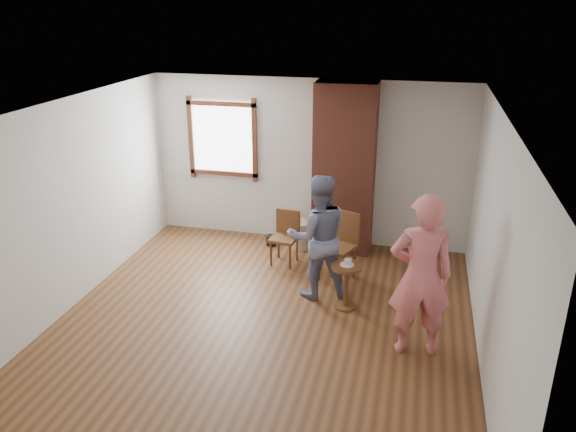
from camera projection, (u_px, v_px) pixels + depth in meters
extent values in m
plane|color=brown|center=(262.00, 327.00, 6.77)|extent=(5.50, 5.50, 0.00)
cube|color=silver|center=(309.00, 162.00, 8.79)|extent=(5.00, 0.04, 2.60)
cube|color=silver|center=(63.00, 209.00, 6.84)|extent=(0.04, 5.50, 2.60)
cube|color=silver|center=(493.00, 250.00, 5.76)|extent=(0.04, 5.50, 2.60)
cube|color=white|center=(257.00, 112.00, 5.82)|extent=(5.00, 5.50, 0.04)
cube|color=brown|center=(222.00, 139.00, 8.95)|extent=(1.14, 0.06, 1.34)
cube|color=white|center=(223.00, 139.00, 8.97)|extent=(1.00, 0.02, 1.20)
cube|color=brown|center=(344.00, 169.00, 8.43)|extent=(0.90, 0.50, 2.60)
cylinder|color=#CCB693|center=(302.00, 234.00, 8.87)|extent=(0.43, 0.43, 0.43)
cylinder|color=black|center=(271.00, 240.00, 8.98)|extent=(0.22, 0.22, 0.17)
cube|color=brown|center=(284.00, 239.00, 8.26)|extent=(0.42, 0.42, 0.04)
cylinder|color=brown|center=(271.00, 253.00, 8.25)|extent=(0.04, 0.04, 0.40)
cylinder|color=brown|center=(290.00, 256.00, 8.15)|extent=(0.04, 0.04, 0.40)
cylinder|color=brown|center=(278.00, 245.00, 8.51)|extent=(0.04, 0.04, 0.40)
cylinder|color=brown|center=(297.00, 248.00, 8.41)|extent=(0.04, 0.04, 0.40)
cube|color=brown|center=(288.00, 222.00, 8.33)|extent=(0.37, 0.08, 0.40)
cube|color=brown|center=(337.00, 247.00, 7.78)|extent=(0.58, 0.58, 0.05)
cylinder|color=brown|center=(319.00, 264.00, 7.83)|extent=(0.04, 0.04, 0.48)
cylinder|color=brown|center=(341.00, 271.00, 7.63)|extent=(0.04, 0.04, 0.48)
cylinder|color=brown|center=(332.00, 255.00, 8.10)|extent=(0.04, 0.04, 0.48)
cylinder|color=brown|center=(354.00, 262.00, 7.90)|extent=(0.04, 0.04, 0.48)
cube|color=brown|center=(345.00, 227.00, 7.84)|extent=(0.43, 0.21, 0.48)
cylinder|color=brown|center=(347.00, 266.00, 7.00)|extent=(0.40, 0.40, 0.04)
cylinder|color=brown|center=(346.00, 287.00, 7.11)|extent=(0.06, 0.06, 0.54)
cylinder|color=brown|center=(345.00, 306.00, 7.21)|extent=(0.28, 0.28, 0.03)
cylinder|color=white|center=(347.00, 265.00, 7.00)|extent=(0.18, 0.18, 0.01)
cube|color=silver|center=(348.00, 262.00, 6.98)|extent=(0.08, 0.07, 0.06)
imported|color=#15173B|center=(318.00, 237.00, 7.23)|extent=(0.98, 0.88, 1.67)
imported|color=#F07879|center=(421.00, 277.00, 5.98)|extent=(0.75, 0.56, 1.87)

